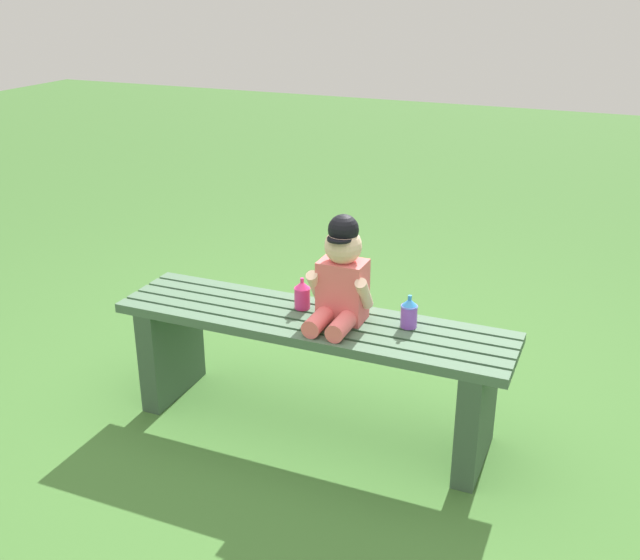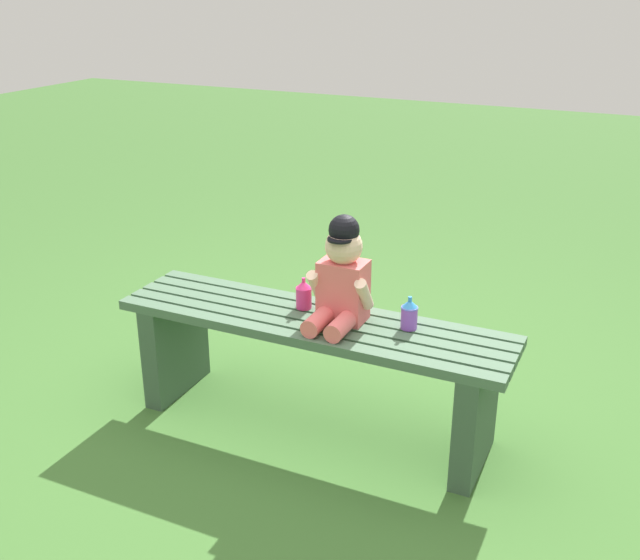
{
  "view_description": "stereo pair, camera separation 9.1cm",
  "coord_description": "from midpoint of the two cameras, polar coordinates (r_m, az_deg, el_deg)",
  "views": [
    {
      "loc": [
        1.01,
        -2.32,
        1.66
      ],
      "look_at": [
        0.05,
        -0.05,
        0.65
      ],
      "focal_mm": 42.05,
      "sensor_mm": 36.0,
      "label": 1
    },
    {
      "loc": [
        1.09,
        -2.28,
        1.66
      ],
      "look_at": [
        0.05,
        -0.05,
        0.65
      ],
      "focal_mm": 42.05,
      "sensor_mm": 36.0,
      "label": 2
    }
  ],
  "objects": [
    {
      "name": "child_figure",
      "position": [
        2.7,
        0.64,
        0.27
      ],
      "size": [
        0.23,
        0.27,
        0.4
      ],
      "color": "#E56666",
      "rests_on": "park_bench"
    },
    {
      "name": "sippy_cup_right",
      "position": [
        2.72,
        5.84,
        -2.46
      ],
      "size": [
        0.06,
        0.06,
        0.12
      ],
      "color": "#8C4CCC",
      "rests_on": "park_bench"
    },
    {
      "name": "ground_plane",
      "position": [
        3.02,
        -1.46,
        -10.91
      ],
      "size": [
        16.0,
        16.0,
        0.0
      ],
      "primitive_type": "plane",
      "color": "#3D6B2D"
    },
    {
      "name": "park_bench",
      "position": [
        2.87,
        -1.52,
        -5.76
      ],
      "size": [
        1.52,
        0.37,
        0.47
      ],
      "color": "#47664C",
      "rests_on": "ground_plane"
    },
    {
      "name": "sippy_cup_left",
      "position": [
        2.85,
        -2.28,
        -1.09
      ],
      "size": [
        0.06,
        0.06,
        0.12
      ],
      "color": "#E5337F",
      "rests_on": "park_bench"
    }
  ]
}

